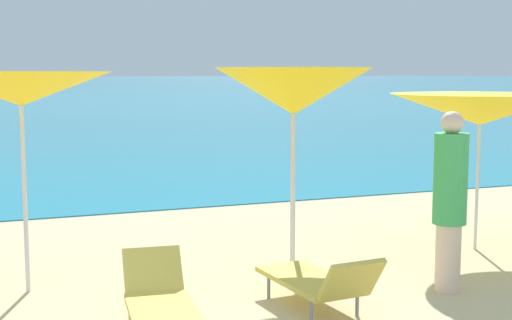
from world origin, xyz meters
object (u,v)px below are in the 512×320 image
Objects in this scene: umbrella_6 at (480,110)px; lounge_chair_1 at (161,302)px; lounge_chair_8 at (319,280)px; umbrella_5 at (293,92)px; beachgoer_1 at (450,197)px; umbrella_4 at (21,89)px.

lounge_chair_1 is at bearing -161.72° from umbrella_6.
lounge_chair_8 is (-3.01, -1.50, -1.52)m from umbrella_6.
lounge_chair_8 is (-0.39, -1.49, -1.77)m from umbrella_5.
umbrella_6 is 1.25× the size of beachgoer_1.
umbrella_5 reaches higher than lounge_chair_1.
beachgoer_1 is at bearing -50.67° from umbrella_5.
lounge_chair_1 is at bearing -4.49° from lounge_chair_8.
umbrella_5 is 1.49× the size of lounge_chair_1.
umbrella_5 is 3.05m from lounge_chair_1.
lounge_chair_8 is 0.81× the size of beachgoer_1.
umbrella_6 reaches higher than lounge_chair_8.
umbrella_5 is 1.53× the size of lounge_chair_8.
lounge_chair_8 is at bearing -87.38° from beachgoer_1.
umbrella_4 is at bearing 178.00° from umbrella_6.
beachgoer_1 reaches higher than lounge_chair_8.
lounge_chair_1 is (-4.57, -1.51, -1.55)m from umbrella_6.
lounge_chair_8 is at bearing -153.55° from umbrella_6.
beachgoer_1 is at bearing -21.34° from umbrella_4.
umbrella_5 is (2.96, -0.20, -0.05)m from umbrella_4.
umbrella_5 is at bearing -3.87° from umbrella_4.
umbrella_6 is (5.58, -0.20, -0.30)m from umbrella_4.
lounge_chair_1 is 0.83× the size of beachgoer_1.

